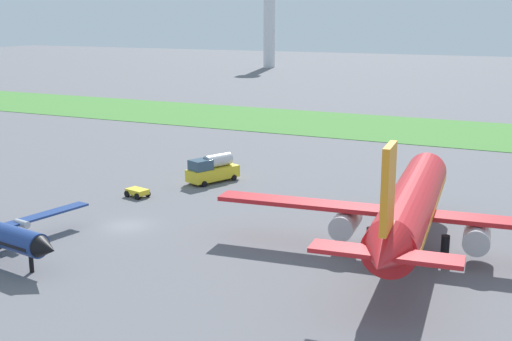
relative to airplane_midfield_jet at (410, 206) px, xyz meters
name	(u,v)px	position (x,y,z in m)	size (l,w,h in m)	color
ground_plane	(127,226)	(-25.81, -3.57, -4.21)	(600.00, 600.00, 0.00)	slate
grass_taxiway_strip	(347,125)	(-25.81, 62.67, -4.17)	(360.00, 28.00, 0.08)	#478438
airplane_midfield_jet	(410,206)	(0.00, 0.00, 0.00)	(33.11, 32.54, 11.70)	red
fuel_truck_near_gate	(212,169)	(-26.92, 14.82, -2.63)	(4.63, 6.93, 3.29)	yellow
baggage_cart_by_runway	(137,192)	(-30.98, 5.36, -3.64)	(2.72, 2.25, 0.90)	yellow
control_tower	(269,6)	(-97.14, 183.97, 18.87)	(8.00, 8.00, 39.46)	silver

